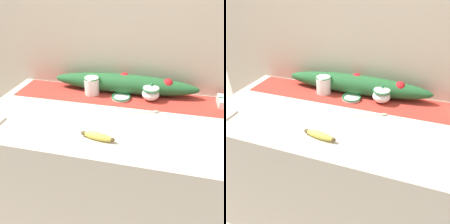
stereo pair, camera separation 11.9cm
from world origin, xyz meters
TOP-DOWN VIEW (x-y plane):
  - ground_plane at (0.00, 0.00)m, footprint 12.00×12.00m
  - countertop at (0.00, 0.00)m, footprint 1.57×0.75m
  - back_wall at (0.00, 0.40)m, footprint 2.37×0.04m
  - table_runner at (0.00, 0.23)m, footprint 1.44×0.27m
  - cream_pitcher at (-0.21, 0.23)m, footprint 0.10×0.12m
  - sugar_bowl at (0.19, 0.23)m, footprint 0.11×0.11m
  - small_dish at (0.00, 0.20)m, footprint 0.12×0.12m
  - banana at (-0.04, -0.23)m, footprint 0.18×0.06m
  - spoon at (0.22, 0.08)m, footprint 0.19×0.08m
  - poinsettia_garland at (0.00, 0.30)m, footprint 0.98×0.14m

SIDE VIEW (x-z plane):
  - ground_plane at x=0.00m, z-range 0.00..0.00m
  - countertop at x=0.00m, z-range 0.00..0.89m
  - table_runner at x=0.00m, z-range 0.89..0.89m
  - spoon at x=0.22m, z-range 0.89..0.90m
  - small_dish at x=0.00m, z-range 0.90..0.92m
  - banana at x=-0.04m, z-range 0.89..0.93m
  - sugar_bowl at x=0.19m, z-range 0.89..1.01m
  - cream_pitcher at x=-0.21m, z-range 0.90..1.02m
  - poinsettia_garland at x=0.00m, z-range 0.89..1.03m
  - back_wall at x=0.00m, z-range 0.00..2.40m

